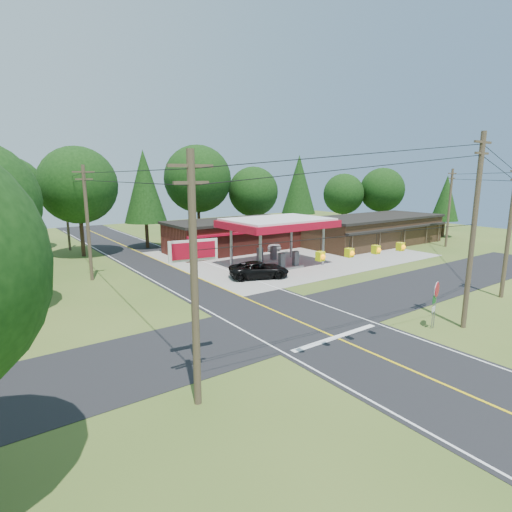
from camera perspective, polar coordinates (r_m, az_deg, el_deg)
ground at (r=26.03m, az=5.48°, el=-9.04°), size 120.00×120.00×0.00m
main_highway at (r=26.02m, az=5.48°, el=-9.02°), size 8.00×120.00×0.02m
cross_road at (r=26.02m, az=5.48°, el=-9.01°), size 70.00×7.00×0.02m
lane_center_yellow at (r=26.02m, az=5.48°, el=-8.98°), size 0.15×110.00×0.00m
gas_canopy at (r=40.44m, az=3.12°, el=4.53°), size 10.60×7.40×4.88m
convenience_store at (r=49.39m, az=-3.27°, el=3.01°), size 16.40×7.55×3.80m
strip_building at (r=56.35m, az=16.42°, el=3.59°), size 20.40×8.75×3.80m
utility_pole_near_right at (r=26.39m, az=28.64°, el=3.25°), size 1.80×0.30×11.50m
utility_pole_near_left at (r=15.36m, az=-8.82°, el=-3.24°), size 1.80×0.30×10.00m
utility_pole_far_left at (r=37.41m, az=-22.94°, el=4.55°), size 1.80×0.30×10.00m
utility_pole_right_b at (r=34.82m, az=32.47°, el=3.23°), size 1.80×0.30×10.00m
utility_pole_far_right at (r=57.23m, az=25.89°, el=6.35°), size 1.80×0.30×10.00m
utility_pole_north at (r=54.34m, az=-25.44°, el=5.70°), size 0.30×0.30×9.50m
overhead_beacons at (r=19.72m, az=15.12°, el=2.71°), size 17.04×2.04×1.03m
treeline_backdrop at (r=45.62m, az=-13.96°, el=9.04°), size 70.27×51.59×13.30m
suv_car at (r=36.00m, az=0.45°, el=-1.99°), size 7.04×7.04×1.50m
sedan_car at (r=50.00m, az=1.48°, el=1.78°), size 4.59×4.59×1.52m
big_stop_sign at (r=18.75m, az=-8.83°, el=-2.44°), size 2.32×0.48×6.29m
octagonal_stop_sign at (r=26.16m, az=24.39°, el=-4.83°), size 0.96×0.33×2.93m
route_sign_post at (r=26.20m, az=24.05°, el=-6.53°), size 0.49×0.12×2.41m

